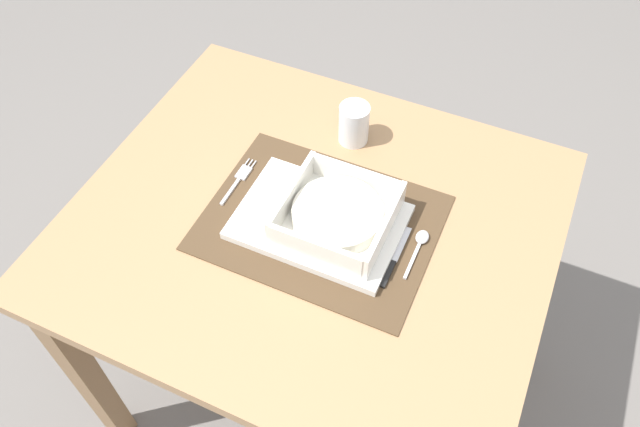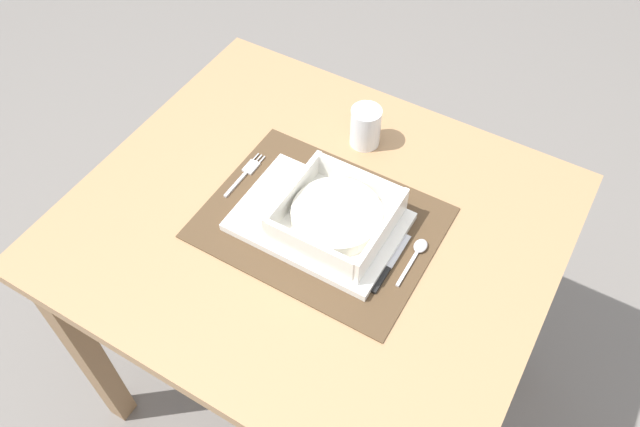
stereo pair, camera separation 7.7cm
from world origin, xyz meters
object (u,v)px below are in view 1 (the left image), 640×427
Objects in this scene: dining_table at (312,251)px; porridge_bowl at (337,216)px; fork at (240,178)px; spoon at (420,242)px; butter_knife at (394,260)px; drinking_glass at (354,125)px.

porridge_bowl is (0.05, -0.00, 0.14)m from dining_table.
spoon reaches higher than fork.
butter_knife reaches higher than dining_table.
spoon is at bearing 11.62° from porridge_bowl.
spoon is at bearing -43.07° from drinking_glass.
drinking_glass reaches higher than porridge_bowl.
butter_knife reaches higher than fork.
dining_table is at bearing -13.98° from fork.
drinking_glass is at bearing 104.98° from porridge_bowl.
spoon is 1.28× the size of drinking_glass.
dining_table is 7.97× the size of spoon.
spoon is 0.06m from butter_knife.
porridge_bowl is at bearing -169.36° from spoon.
butter_knife is (0.12, -0.03, -0.03)m from porridge_bowl.
spoon is 0.80× the size of butter_knife.
porridge_bowl is 1.51× the size of fork.
dining_table is 0.21m from butter_knife.
dining_table is 0.27m from drinking_glass.
drinking_glass is (-0.06, 0.23, -0.00)m from porridge_bowl.
dining_table is at bearing 169.39° from butter_knife.
porridge_bowl is at bearing -2.13° from dining_table.
drinking_glass is at bearing 135.95° from spoon.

